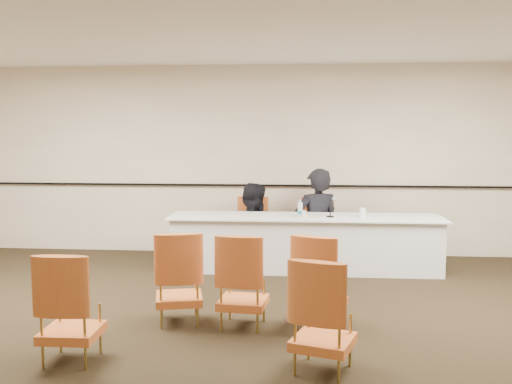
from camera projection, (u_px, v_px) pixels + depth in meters
The scene contains 19 objects.
floor at pixel (237, 343), 5.26m from camera, with size 10.00×10.00×0.00m, color black.
ceiling at pixel (235, 10), 4.95m from camera, with size 10.00×10.00×0.00m, color white.
wall_back at pixel (267, 160), 9.07m from camera, with size 10.00×0.04×3.00m, color beige.
wall_rail at pixel (267, 185), 9.07m from camera, with size 9.80×0.04×0.03m, color black.
panel_table at pixel (305, 243), 8.04m from camera, with size 3.83×0.88×0.77m, color silver, non-canonical shape.
panelist_main at pixel (317, 231), 8.58m from camera, with size 0.69×0.45×1.89m, color black.
panelist_main_chair at pixel (317, 230), 8.58m from camera, with size 0.50×0.50×0.95m, color #B86021, non-canonical shape.
panelist_second at pixel (252, 239), 8.67m from camera, with size 0.84×0.66×1.73m, color black.
panelist_second_chair at pixel (252, 229), 8.66m from camera, with size 0.50×0.50×0.95m, color #B86021, non-canonical shape.
papers at pixel (331, 217), 7.89m from camera, with size 0.30×0.22×0.00m, color white.
microphone at pixel (330, 208), 7.87m from camera, with size 0.10×0.20×0.28m, color black, non-canonical shape.
water_bottle at pixel (300, 209), 7.92m from camera, with size 0.07×0.07×0.23m, color #17807E, non-canonical shape.
drinking_glass at pixel (304, 214), 7.87m from camera, with size 0.06×0.06×0.10m, color silver.
coffee_cup at pixel (363, 213), 7.85m from camera, with size 0.09×0.09×0.13m, color white.
aud_chair_front_left at pixel (179, 277), 5.80m from camera, with size 0.50×0.50×0.95m, color #B86021, non-canonical shape.
aud_chair_front_mid at pixel (243, 280), 5.67m from camera, with size 0.50×0.50×0.95m, color #B86021, non-canonical shape.
aud_chair_front_right at pixel (320, 281), 5.64m from camera, with size 0.50×0.50×0.95m, color #B86021, non-canonical shape.
aud_chair_back_left at pixel (71, 306), 4.81m from camera, with size 0.50×0.50×0.95m, color #B86021, non-canonical shape.
aud_chair_back_right at pixel (323, 314), 4.59m from camera, with size 0.50×0.50×0.95m, color #B86021, non-canonical shape.
Camera 1 is at (0.63, -5.05, 1.93)m, focal length 40.00 mm.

